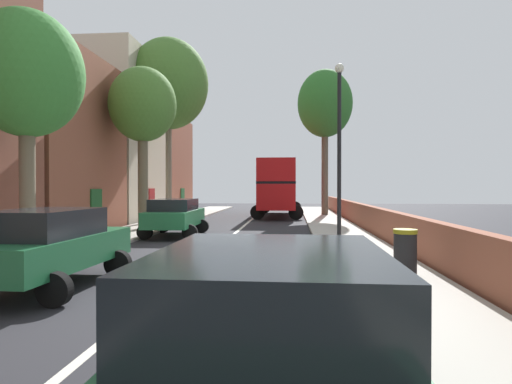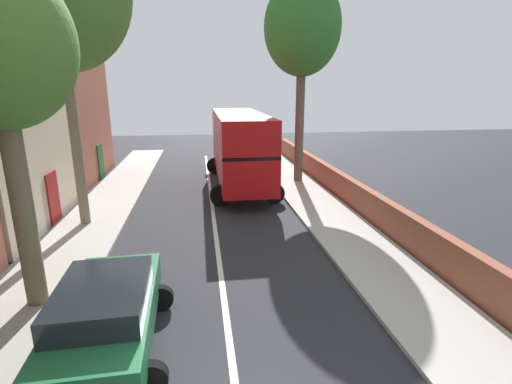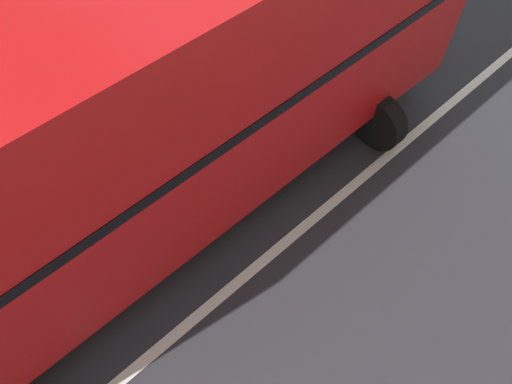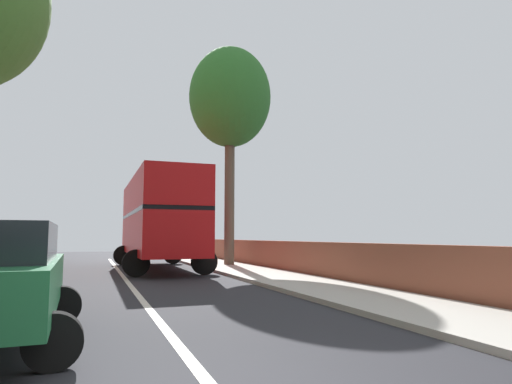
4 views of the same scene
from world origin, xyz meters
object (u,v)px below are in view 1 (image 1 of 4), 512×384
street_tree_left_0 (168,84)px  litter_bin_right (405,252)px  lamppost_right (339,140)px  parked_car_green_left_1 (175,215)px  street_tree_left_2 (143,106)px  parked_car_green_left_2 (49,244)px  street_tree_right_1 (325,105)px  double_decker_bus (278,185)px  street_tree_left_4 (27,76)px  parked_car_green_right_0 (272,342)px

street_tree_left_0 → litter_bin_right: (10.44, -16.51, -8.06)m
lamppost_right → parked_car_green_left_1: bearing=151.4°
street_tree_left_0 → street_tree_left_2: (0.44, -5.99, -2.54)m
parked_car_green_left_1 → lamppost_right: size_ratio=0.71×
parked_car_green_left_2 → street_tree_left_0: bearing=98.3°
parked_car_green_left_1 → street_tree_right_1: 17.57m
street_tree_left_0 → double_decker_bus: bearing=38.6°
street_tree_right_1 → lamppost_right: 18.25m
lamppost_right → litter_bin_right: size_ratio=5.82×
double_decker_bus → street_tree_left_4: size_ratio=1.42×
street_tree_right_1 → lamppost_right: (-0.88, -17.64, -4.59)m
street_tree_right_1 → street_tree_left_2: size_ratio=1.36×
double_decker_bus → litter_bin_right: bearing=-80.7°
lamppost_right → litter_bin_right: bearing=-78.1°
street_tree_left_0 → litter_bin_right: size_ratio=10.64×
street_tree_left_0 → litter_bin_right: bearing=-57.7°
street_tree_right_1 → street_tree_left_2: bearing=-129.8°
parked_car_green_left_1 → litter_bin_right: (7.80, -8.43, -0.28)m
street_tree_left_4 → parked_car_green_left_1: bearing=67.6°
parked_car_green_right_0 → parked_car_green_left_1: (-5.00, 15.29, -0.01)m
parked_car_green_right_0 → street_tree_left_0: size_ratio=0.34×
parked_car_green_left_1 → street_tree_left_4: 8.37m
parked_car_green_right_0 → parked_car_green_left_2: size_ratio=0.91×
double_decker_bus → street_tree_left_0: (-6.84, -5.46, 6.37)m
litter_bin_right → parked_car_green_right_0: bearing=-112.2°
litter_bin_right → parked_car_green_left_1: bearing=132.8°
parked_car_green_left_1 → street_tree_left_2: size_ratio=0.56×
parked_car_green_left_2 → street_tree_left_4: 6.27m
street_tree_left_0 → street_tree_left_4: street_tree_left_0 is taller
double_decker_bus → litter_bin_right: size_ratio=9.62×
parked_car_green_left_2 → lamppost_right: lamppost_right is taller
double_decker_bus → lamppost_right: size_ratio=1.65×
parked_car_green_right_0 → parked_car_green_left_1: bearing=108.1°
double_decker_bus → parked_car_green_left_2: 23.87m
parked_car_green_right_0 → parked_car_green_left_2: 7.34m
parked_car_green_left_2 → street_tree_left_4: bearing=128.2°
double_decker_bus → street_tree_left_0: bearing=-141.4°
litter_bin_right → double_decker_bus: bearing=99.3°
parked_car_green_left_1 → litter_bin_right: bearing=-47.2°
parked_car_green_right_0 → lamppost_right: (1.80, 11.58, 2.84)m
parked_car_green_left_1 → street_tree_left_0: size_ratio=0.39×
street_tree_right_1 → street_tree_left_4: 23.10m
street_tree_right_1 → street_tree_left_4: size_ratio=1.49×
parked_car_green_left_1 → litter_bin_right: 11.49m
parked_car_green_right_0 → street_tree_left_4: street_tree_left_4 is taller
double_decker_bus → street_tree_left_2: size_ratio=1.30×
parked_car_green_left_2 → double_decker_bus: bearing=79.8°
parked_car_green_left_2 → lamppost_right: size_ratio=0.69×
double_decker_bus → street_tree_right_1: size_ratio=0.95×
street_tree_right_1 → litter_bin_right: bearing=-89.7°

